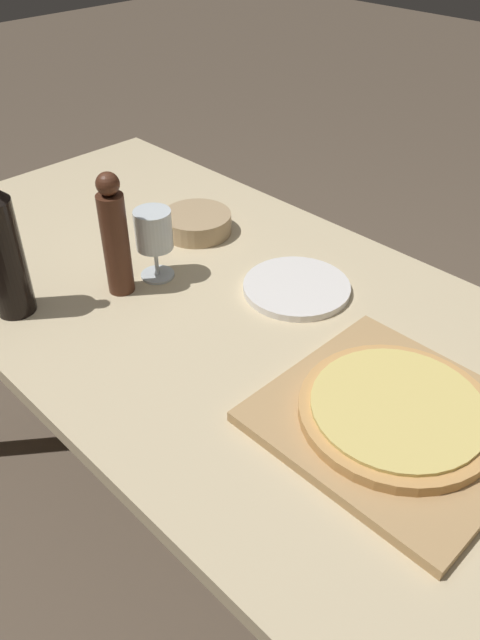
# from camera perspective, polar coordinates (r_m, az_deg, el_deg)

# --- Properties ---
(ground_plane) EXTENTS (12.00, 12.00, 0.00)m
(ground_plane) POSITION_cam_1_polar(r_m,az_deg,el_deg) (1.70, -0.14, -19.97)
(ground_plane) COLOR brown
(dining_table) EXTENTS (0.78, 1.65, 0.75)m
(dining_table) POSITION_cam_1_polar(r_m,az_deg,el_deg) (1.20, -0.19, -2.81)
(dining_table) COLOR #CCB78E
(dining_table) RESTS_ON ground_plane
(cutting_board) EXTENTS (0.34, 0.36, 0.02)m
(cutting_board) POSITION_cam_1_polar(r_m,az_deg,el_deg) (0.95, 13.97, -8.91)
(cutting_board) COLOR tan
(cutting_board) RESTS_ON dining_table
(pizza) EXTENTS (0.29, 0.29, 0.02)m
(pizza) POSITION_cam_1_polar(r_m,az_deg,el_deg) (0.94, 14.16, -8.04)
(pizza) COLOR tan
(pizza) RESTS_ON cutting_board
(wine_bottle) EXTENTS (0.07, 0.07, 0.31)m
(wine_bottle) POSITION_cam_1_polar(r_m,az_deg,el_deg) (1.15, -21.02, 6.19)
(wine_bottle) COLOR black
(wine_bottle) RESTS_ON dining_table
(pepper_mill) EXTENTS (0.05, 0.05, 0.24)m
(pepper_mill) POSITION_cam_1_polar(r_m,az_deg,el_deg) (1.16, -11.36, 7.44)
(pepper_mill) COLOR #4C2819
(pepper_mill) RESTS_ON dining_table
(wine_glass) EXTENTS (0.07, 0.07, 0.14)m
(wine_glass) POSITION_cam_1_polar(r_m,az_deg,el_deg) (1.20, -7.90, 7.94)
(wine_glass) COLOR silver
(wine_glass) RESTS_ON dining_table
(small_bowl) EXTENTS (0.15, 0.15, 0.04)m
(small_bowl) POSITION_cam_1_polar(r_m,az_deg,el_deg) (1.38, -3.97, 8.84)
(small_bowl) COLOR tan
(small_bowl) RESTS_ON dining_table
(dinner_plate) EXTENTS (0.21, 0.21, 0.01)m
(dinner_plate) POSITION_cam_1_polar(r_m,az_deg,el_deg) (1.20, 5.20, 2.98)
(dinner_plate) COLOR white
(dinner_plate) RESTS_ON dining_table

